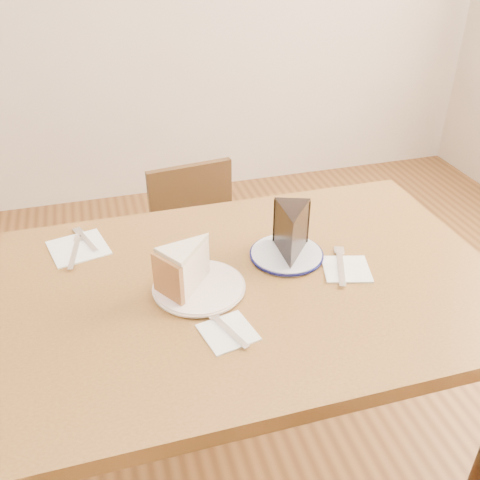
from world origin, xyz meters
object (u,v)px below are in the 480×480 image
(plate_navy, at_px, (286,254))
(chair_far, at_px, (204,260))
(chocolate_cake, at_px, (291,235))
(table, at_px, (252,311))
(carrot_cake, at_px, (190,266))
(plate_cream, at_px, (199,287))

(plate_navy, bearing_deg, chair_far, 101.94)
(chocolate_cake, bearing_deg, table, 47.21)
(chair_far, height_order, carrot_cake, carrot_cake)
(table, distance_m, plate_navy, 0.17)
(plate_cream, xyz_separation_m, carrot_cake, (-0.02, 0.01, 0.06))
(table, xyz_separation_m, chocolate_cake, (0.12, 0.06, 0.17))
(carrot_cake, bearing_deg, plate_cream, 20.97)
(table, relative_size, plate_navy, 6.63)
(table, relative_size, plate_cream, 5.74)
(chair_far, xyz_separation_m, chocolate_cake, (0.12, -0.54, 0.41))
(chair_far, height_order, plate_cream, plate_cream)
(carrot_cake, bearing_deg, table, 53.41)
(chair_far, xyz_separation_m, plate_navy, (0.11, -0.53, 0.34))
(table, distance_m, chocolate_cake, 0.22)
(table, bearing_deg, plate_cream, -179.99)
(carrot_cake, xyz_separation_m, chocolate_cake, (0.27, 0.05, 0.01))
(chair_far, height_order, chocolate_cake, chocolate_cake)
(chair_far, xyz_separation_m, plate_cream, (-0.13, -0.60, 0.34))
(table, xyz_separation_m, chair_far, (0.00, 0.60, -0.24))
(chair_far, bearing_deg, chocolate_cake, 95.13)
(plate_cream, distance_m, chocolate_cake, 0.27)
(carrot_cake, distance_m, chocolate_cake, 0.27)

